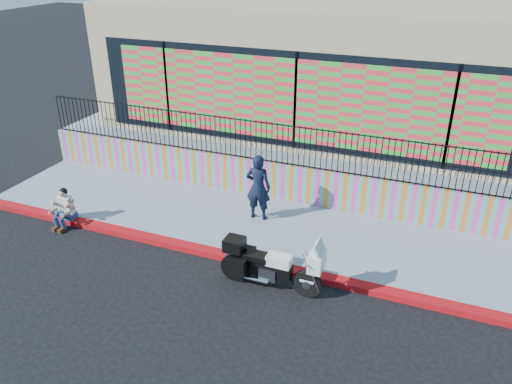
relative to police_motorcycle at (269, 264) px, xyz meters
The scene contains 10 objects.
ground 1.34m from the police_motorcycle, 147.20° to the left, with size 90.00×90.00×0.00m, color black.
red_curb 1.31m from the police_motorcycle, 147.20° to the left, with size 16.00×0.30×0.15m, color #9E0B0E.
sidewalk 2.57m from the police_motorcycle, 113.71° to the left, with size 16.00×3.00×0.15m, color #8690A1.
mural_wall 4.03m from the police_motorcycle, 104.53° to the left, with size 16.00×0.20×1.10m, color #EF3EA1.
metal_fence 4.22m from the police_motorcycle, 104.53° to the left, with size 15.80×0.04×1.20m, color black, non-canonical shape.
elevated_platform 9.06m from the police_motorcycle, 96.41° to the left, with size 16.00×10.00×1.25m, color #8690A1.
storefront_building 9.23m from the police_motorcycle, 96.57° to the left, with size 14.00×8.06×4.00m.
police_motorcycle is the anchor object (origin of this frame).
police_officer 2.92m from the police_motorcycle, 116.41° to the left, with size 0.67×0.44×1.85m, color black.
seated_man 6.08m from the police_motorcycle, behind, with size 0.54×0.71×1.06m.
Camera 1 is at (4.08, -9.16, 6.90)m, focal length 35.00 mm.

